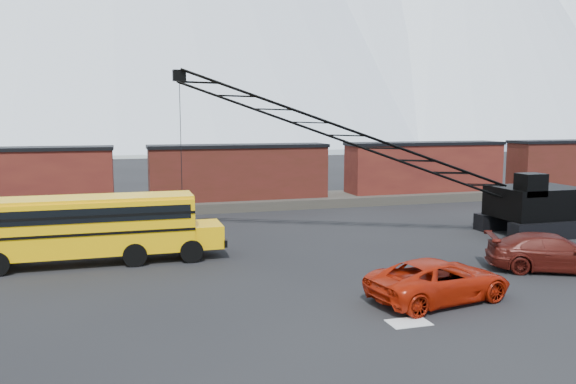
{
  "coord_description": "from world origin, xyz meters",
  "views": [
    {
      "loc": [
        -8.49,
        -20.21,
        6.79
      ],
      "look_at": [
        -0.29,
        7.68,
        3.0
      ],
      "focal_mm": 35.0,
      "sensor_mm": 36.0,
      "label": 1
    }
  ],
  "objects_px": {
    "red_pickup": "(439,280)",
    "crawler_crane": "(361,141)",
    "maroon_suv": "(553,253)",
    "school_bus": "(93,226)"
  },
  "relations": [
    {
      "from": "red_pickup",
      "to": "maroon_suv",
      "type": "bearing_deg",
      "value": -82.5
    },
    {
      "from": "red_pickup",
      "to": "crawler_crane",
      "type": "bearing_deg",
      "value": -18.61
    },
    {
      "from": "maroon_suv",
      "to": "crawler_crane",
      "type": "distance_m",
      "value": 11.66
    },
    {
      "from": "school_bus",
      "to": "crawler_crane",
      "type": "bearing_deg",
      "value": 7.77
    },
    {
      "from": "school_bus",
      "to": "maroon_suv",
      "type": "height_order",
      "value": "school_bus"
    },
    {
      "from": "crawler_crane",
      "to": "school_bus",
      "type": "bearing_deg",
      "value": -172.23
    },
    {
      "from": "crawler_crane",
      "to": "red_pickup",
      "type": "bearing_deg",
      "value": -98.61
    },
    {
      "from": "red_pickup",
      "to": "crawler_crane",
      "type": "height_order",
      "value": "crawler_crane"
    },
    {
      "from": "maroon_suv",
      "to": "school_bus",
      "type": "bearing_deg",
      "value": 95.01
    },
    {
      "from": "red_pickup",
      "to": "maroon_suv",
      "type": "height_order",
      "value": "maroon_suv"
    }
  ]
}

